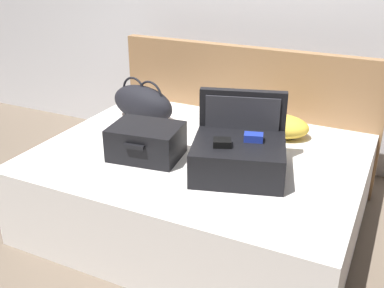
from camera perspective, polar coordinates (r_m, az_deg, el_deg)
ground_plane at (r=2.85m, az=-2.56°, el=-13.45°), size 12.00×12.00×0.00m
back_wall at (r=3.81m, az=9.41°, el=17.26°), size 8.00×0.10×2.60m
bed at (r=3.01m, az=0.97°, el=-5.38°), size 1.98×1.54×0.51m
headboard at (r=3.59m, az=6.48°, el=3.96°), size 2.02×0.08×1.02m
hard_case_large at (r=2.60m, az=5.86°, el=-0.94°), size 0.62×0.60×0.43m
hard_case_medium at (r=2.80m, az=-5.73°, el=0.28°), size 0.45×0.37×0.20m
duffel_bag at (r=3.35m, az=-6.17°, el=5.05°), size 0.57×0.33×0.32m
pillow_near_headboard at (r=3.14m, az=10.90°, el=2.20°), size 0.40×0.29×0.15m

